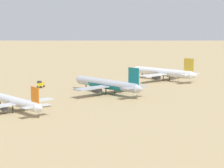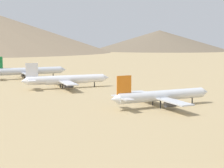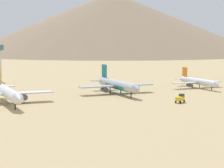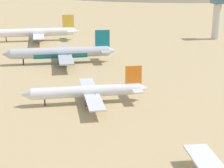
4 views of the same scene
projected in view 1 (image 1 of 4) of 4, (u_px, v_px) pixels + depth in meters
name	position (u px, v px, depth m)	size (l,w,h in m)	color
ground_plane	(22.00, 112.00, 150.33)	(1800.00, 1800.00, 0.00)	tan
parked_jet_0	(163.00, 72.00, 240.62)	(51.60, 41.79, 14.92)	white
parked_jet_1	(107.00, 84.00, 192.03)	(49.96, 40.48, 14.44)	#B2B7C1
parked_jet_2	(16.00, 102.00, 151.39)	(39.26, 31.80, 11.35)	silver
service_truck	(40.00, 84.00, 212.02)	(4.97, 5.68, 3.90)	yellow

